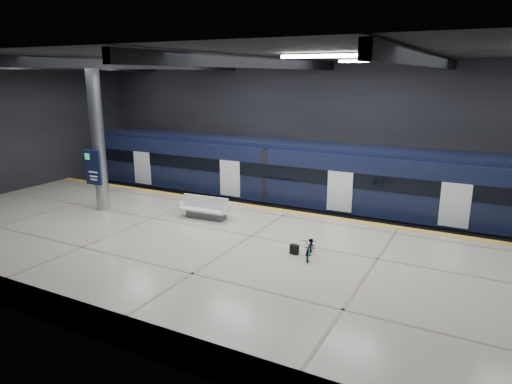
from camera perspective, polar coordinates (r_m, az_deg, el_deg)
The scene contains 10 objects.
ground at distance 19.44m, azimuth 0.83°, elevation -7.66°, with size 30.00×30.00×0.00m, color black.
room_shell at distance 18.08m, azimuth 0.89°, elevation 9.38°, with size 30.10×16.10×8.05m.
platform at distance 17.20m, azimuth -2.99°, elevation -8.73°, with size 30.00×11.00×1.10m, color #B6B09A.
safety_strip at distance 21.42m, azimuth 4.18°, elevation -2.44°, with size 30.00×0.40×0.01m, color gold.
rails at distance 24.16m, azimuth 6.76°, elevation -3.07°, with size 30.00×1.52×0.16m.
train at distance 23.38m, azimuth 8.67°, elevation 1.30°, with size 29.40×2.84×3.79m.
bench at distance 20.43m, azimuth -6.27°, elevation -2.29°, with size 2.35×1.08×1.02m.
bicycle at distance 16.17m, azimuth 6.80°, elevation -6.81°, with size 0.51×1.46×0.77m, color #99999E.
pannier_bag at distance 16.45m, azimuth 4.81°, elevation -7.15°, with size 0.30×0.18×0.35m, color black.
info_column at distance 22.24m, azimuth -19.23°, elevation 6.28°, with size 0.90×0.78×6.90m.
Camera 1 is at (8.14, -16.06, 7.33)m, focal length 32.00 mm.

